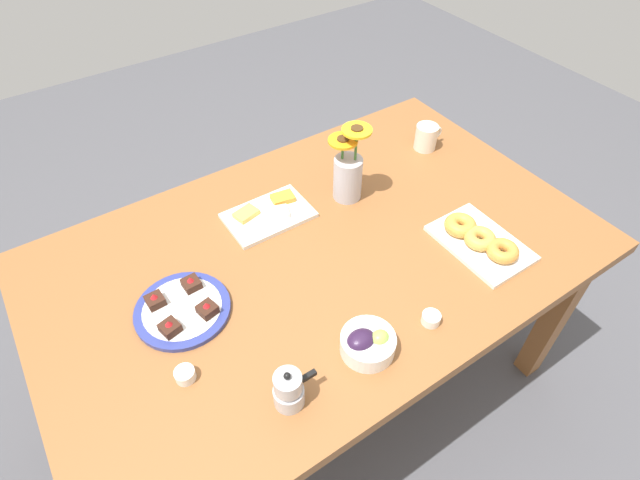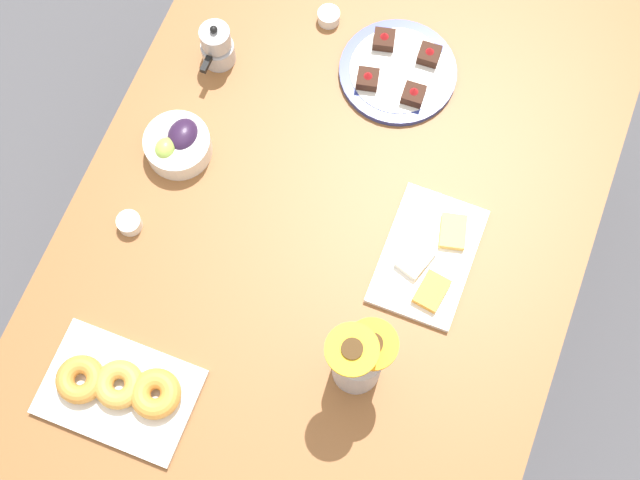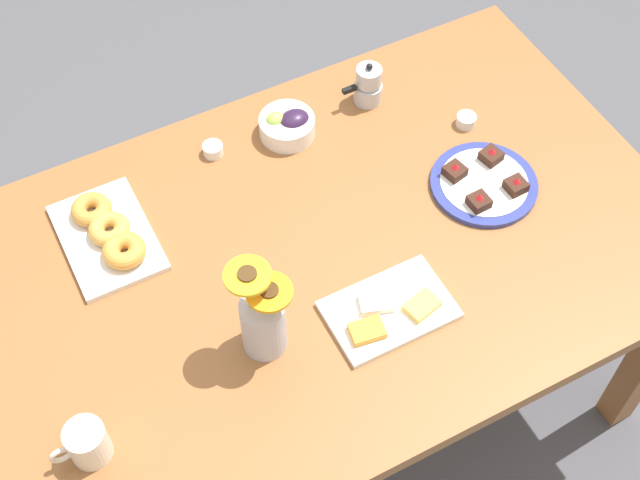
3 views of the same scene
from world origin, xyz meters
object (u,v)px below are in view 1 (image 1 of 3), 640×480
jam_cup_berry (431,318)px  flower_vase (348,174)px  jam_cup_honey (185,374)px  dining_table (320,269)px  dessert_plate (182,309)px  croissant_platter (480,240)px  coffee_mug (426,137)px  moka_pot (289,390)px  grape_bowl (367,343)px  cheese_platter (269,214)px

jam_cup_berry → flower_vase: bearing=77.8°
jam_cup_honey → flower_vase: (0.69, 0.32, 0.07)m
dining_table → dessert_plate: dessert_plate is taller
croissant_platter → jam_cup_berry: bearing=-157.7°
jam_cup_berry → dessert_plate: (-0.51, 0.38, -0.00)m
dining_table → flower_vase: size_ratio=6.22×
dining_table → jam_cup_honey: 0.52m
flower_vase → dessert_plate: bearing=-167.5°
coffee_mug → moka_pot: 1.07m
dining_table → croissant_platter: 0.48m
jam_cup_honey → moka_pot: moka_pot is taller
grape_bowl → cheese_platter: 0.55m
coffee_mug → cheese_platter: (-0.65, -0.01, -0.04)m
grape_bowl → jam_cup_berry: grape_bowl is taller
jam_cup_honey → moka_pot: 0.25m
coffee_mug → flower_vase: 0.40m
jam_cup_honey → croissant_platter: bearing=-4.7°
moka_pot → dining_table: bearing=48.0°
grape_bowl → coffee_mug: bearing=38.9°
jam_cup_berry → dining_table: bearing=104.4°
cheese_platter → dessert_plate: dessert_plate is taller
croissant_platter → cheese_platter: bearing=135.1°
flower_vase → grape_bowl: bearing=-121.0°
dessert_plate → croissant_platter: bearing=-17.4°
grape_bowl → jam_cup_berry: 0.19m
dining_table → coffee_mug: size_ratio=14.17×
dining_table → jam_cup_honey: bearing=-161.0°
dining_table → jam_cup_berry: (0.09, -0.37, 0.10)m
coffee_mug → grape_bowl: bearing=-141.1°
jam_cup_berry → moka_pot: size_ratio=0.40×
coffee_mug → cheese_platter: 0.65m
jam_cup_honey → dining_table: bearing=19.0°
grape_bowl → jam_cup_honey: (-0.40, 0.17, -0.01)m
jam_cup_berry → dessert_plate: bearing=143.4°
cheese_platter → jam_cup_berry: (0.15, -0.57, 0.00)m
grape_bowl → jam_cup_berry: (0.19, -0.02, -0.01)m
dining_table → jam_cup_berry: jam_cup_berry is taller
coffee_mug → dessert_plate: size_ratio=0.46×
coffee_mug → dessert_plate: coffee_mug is taller
coffee_mug → moka_pot: (-0.91, -0.56, 0.00)m
croissant_platter → jam_cup_berry: 0.33m
jam_cup_berry → dessert_plate: dessert_plate is taller
cheese_platter → coffee_mug: bearing=0.5°
grape_bowl → moka_pot: size_ratio=1.13×
coffee_mug → jam_cup_honey: coffee_mug is taller
cheese_platter → flower_vase: bearing=-12.1°
coffee_mug → grape_bowl: coffee_mug is taller
coffee_mug → croissant_platter: 0.50m
cheese_platter → croissant_platter: (0.45, -0.45, 0.01)m
croissant_platter → coffee_mug: bearing=66.3°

